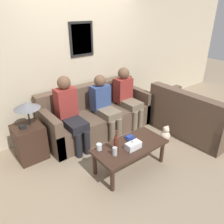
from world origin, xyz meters
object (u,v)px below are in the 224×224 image
object	(u,v)px
couch_main	(97,116)
person_middle	(104,104)
wine_bottle	(116,143)
couch_side	(192,118)
person_right	(127,95)
drinking_glass	(99,147)
person_left	(70,111)
teddy_bear	(165,134)
coffee_table	(130,148)

from	to	relation	value
couch_main	person_middle	bearing A→B (deg)	-78.05
wine_bottle	couch_side	bearing A→B (deg)	0.81
couch_main	couch_side	bearing A→B (deg)	-40.87
wine_bottle	person_right	bearing A→B (deg)	43.10
drinking_glass	person_left	size ratio (longest dim) A/B	0.07
teddy_bear	couch_main	bearing A→B (deg)	125.72
couch_main	coffee_table	distance (m)	1.27
wine_bottle	person_middle	xyz separation A→B (m)	(0.54, 1.02, 0.09)
drinking_glass	person_middle	xyz separation A→B (m)	(0.71, 0.85, 0.17)
couch_main	person_middle	distance (m)	0.38
wine_bottle	drinking_glass	world-z (taller)	wine_bottle
person_right	person_middle	bearing A→B (deg)	-175.99
couch_main	wine_bottle	distance (m)	1.34
coffee_table	person_right	size ratio (longest dim) A/B	0.94
couch_main	couch_side	size ratio (longest dim) A/B	1.38
person_left	wine_bottle	bearing A→B (deg)	-82.10
couch_side	teddy_bear	distance (m)	0.64
teddy_bear	couch_side	bearing A→B (deg)	-10.52
person_left	teddy_bear	xyz separation A→B (m)	(1.42, -0.91, -0.54)
couch_side	person_left	size ratio (longest dim) A/B	1.23
couch_side	wine_bottle	xyz separation A→B (m)	(-1.88, -0.03, 0.22)
couch_side	drinking_glass	bearing A→B (deg)	85.98
coffee_table	drinking_glass	xyz separation A→B (m)	(-0.42, 0.19, 0.10)
couch_main	person_middle	size ratio (longest dim) A/B	1.86
coffee_table	person_left	distance (m)	1.18
couch_side	person_middle	size ratio (longest dim) A/B	1.34
couch_side	coffee_table	xyz separation A→B (m)	(-1.63, -0.05, 0.04)
coffee_table	person_middle	size ratio (longest dim) A/B	0.97
couch_main	coffee_table	bearing A→B (deg)	-101.39
drinking_glass	person_left	bearing A→B (deg)	88.37
person_middle	person_right	world-z (taller)	person_right
couch_main	person_right	distance (m)	0.73
person_right	coffee_table	bearing A→B (deg)	-129.29
couch_side	person_right	size ratio (longest dim) A/B	1.30
person_right	teddy_bear	size ratio (longest dim) A/B	4.05
couch_main	teddy_bear	world-z (taller)	couch_main
drinking_glass	person_left	xyz separation A→B (m)	(0.02, 0.88, 0.22)
drinking_glass	person_left	distance (m)	0.90
coffee_table	person_left	world-z (taller)	person_left
person_left	couch_side	bearing A→B (deg)	-26.74
coffee_table	person_right	distance (m)	1.42
wine_bottle	teddy_bear	distance (m)	1.35
person_left	person_right	xyz separation A→B (m)	(1.28, 0.01, -0.02)
couch_side	teddy_bear	bearing A→B (deg)	79.48
coffee_table	person_left	xyz separation A→B (m)	(-0.39, 1.07, 0.32)
couch_main	teddy_bear	xyz separation A→B (m)	(0.78, -1.08, -0.18)
drinking_glass	teddy_bear	size ratio (longest dim) A/B	0.32
coffee_table	wine_bottle	size ratio (longest dim) A/B	3.37
wine_bottle	drinking_glass	bearing A→B (deg)	134.94
person_left	person_middle	world-z (taller)	person_left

